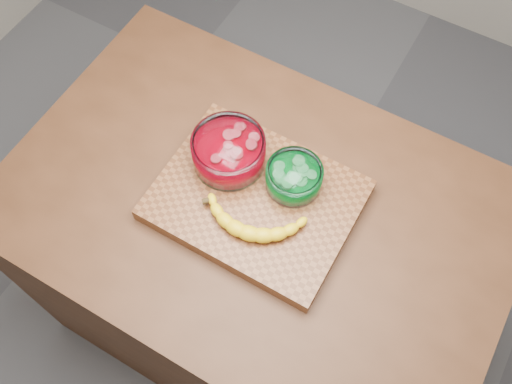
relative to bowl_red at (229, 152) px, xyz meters
The scene contains 6 objects.
ground 0.99m from the bowl_red, 26.72° to the right, with size 3.50×3.50×0.00m, color #545458.
counter 0.54m from the bowl_red, 26.72° to the right, with size 1.20×0.80×0.90m, color #4B2916.
cutting_board 0.13m from the bowl_red, 26.72° to the right, with size 0.45×0.35×0.04m, color brown.
bowl_red is the anchor object (origin of this frame).
bowl_green 0.16m from the bowl_red, ahead, with size 0.13×0.13×0.06m.
banana 0.17m from the bowl_red, 40.71° to the right, with size 0.26×0.14×0.04m, color yellow, non-canonical shape.
Camera 1 is at (0.30, -0.52, 2.10)m, focal length 40.00 mm.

